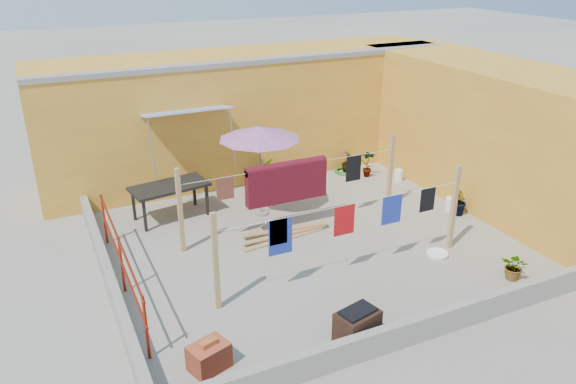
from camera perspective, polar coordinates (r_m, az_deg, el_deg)
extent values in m
plane|color=#9E998E|center=(11.83, 2.25, -5.16)|extent=(80.00, 80.00, 0.00)
cube|color=gold|center=(15.44, -4.09, 8.09)|extent=(11.00, 2.40, 3.20)
cube|color=gray|center=(14.15, -2.67, 13.16)|extent=(11.00, 0.35, 0.12)
cube|color=#2D51B2|center=(13.22, -10.25, 8.09)|extent=(2.00, 0.79, 0.22)
cylinder|color=gray|center=(12.85, -13.67, 4.33)|extent=(0.03, 0.30, 1.28)
cylinder|color=gray|center=(13.33, -5.67, 5.56)|extent=(0.03, 0.30, 1.28)
cube|color=gold|center=(14.22, 21.40, 5.18)|extent=(2.40, 9.00, 3.20)
cube|color=gray|center=(9.19, 12.87, -13.47)|extent=(8.30, 0.16, 0.44)
cube|color=gray|center=(10.71, -17.73, -8.32)|extent=(0.16, 7.30, 0.44)
cylinder|color=maroon|center=(8.71, -14.19, -13.23)|extent=(0.05, 0.05, 1.10)
cylinder|color=maroon|center=(10.39, -16.53, -7.07)|extent=(0.05, 0.05, 1.10)
cylinder|color=maroon|center=(12.16, -18.16, -2.66)|extent=(0.05, 0.05, 1.10)
cylinder|color=maroon|center=(10.15, -16.85, -4.63)|extent=(0.04, 4.20, 0.04)
cylinder|color=maroon|center=(10.36, -16.56, -6.83)|extent=(0.04, 4.20, 0.04)
cube|color=tan|center=(9.43, -7.37, -7.06)|extent=(0.09, 0.09, 1.80)
cube|color=tan|center=(11.72, 16.47, -1.54)|extent=(0.09, 0.09, 1.80)
cube|color=tan|center=(13.29, 10.34, 2.03)|extent=(0.09, 0.09, 1.80)
cube|color=tan|center=(11.32, -10.90, -1.89)|extent=(0.09, 0.09, 1.80)
cylinder|color=silver|center=(10.10, 6.03, -1.32)|extent=(5.00, 0.01, 0.01)
cylinder|color=silver|center=(11.88, 0.59, 2.68)|extent=(5.00, 0.01, 0.01)
cube|color=#4B0C17|center=(11.95, -0.16, 0.93)|extent=(1.82, 0.22, 0.82)
cube|color=black|center=(12.67, 6.67, 2.40)|extent=(0.38, 0.02, 0.60)
cube|color=brown|center=(11.43, -6.41, 0.37)|extent=(0.37, 0.02, 0.48)
cube|color=#1C2E9C|center=(9.69, -0.78, -4.55)|extent=(0.44, 0.02, 0.68)
cube|color=black|center=(9.63, -0.99, -4.06)|extent=(0.33, 0.02, 0.48)
cube|color=#AD0D12|center=(10.20, 5.74, -2.86)|extent=(0.42, 0.02, 0.59)
cube|color=#1C2E9C|center=(10.72, 10.49, -1.77)|extent=(0.43, 0.02, 0.58)
cube|color=black|center=(11.18, 13.99, -0.76)|extent=(0.34, 0.02, 0.48)
cylinder|color=gray|center=(13.07, -2.74, -2.13)|extent=(0.33, 0.33, 0.05)
cylinder|color=gray|center=(12.67, -2.83, 2.01)|extent=(0.04, 0.04, 2.08)
cone|color=#B46198|center=(12.36, -2.91, 6.04)|extent=(2.16, 2.16, 0.29)
cylinder|color=gray|center=(12.32, -2.93, 6.76)|extent=(0.04, 0.04, 0.09)
cube|color=black|center=(12.88, -11.97, 0.56)|extent=(1.82, 1.10, 0.06)
cube|color=black|center=(12.51, -14.35, -2.36)|extent=(0.06, 0.06, 0.75)
cube|color=black|center=(13.10, -15.41, -1.27)|extent=(0.06, 0.06, 0.75)
cube|color=black|center=(13.01, -8.22, -0.81)|extent=(0.06, 0.06, 0.75)
cube|color=black|center=(13.58, -9.51, 0.17)|extent=(0.06, 0.06, 0.75)
cube|color=#B6432A|center=(8.58, -8.03, -16.24)|extent=(0.66, 0.56, 0.41)
cube|color=#AE5B29|center=(8.43, -8.13, -14.95)|extent=(0.28, 0.19, 0.08)
cube|color=tan|center=(11.92, -0.42, -4.81)|extent=(1.92, 0.35, 0.04)
cube|color=tan|center=(12.03, -0.31, -4.31)|extent=(1.92, 0.18, 0.04)
cube|color=tan|center=(12.13, -0.21, -3.81)|extent=(1.92, 0.35, 0.04)
cube|color=black|center=(8.99, 7.03, -13.48)|extent=(0.75, 0.58, 0.55)
cube|color=black|center=(8.82, 7.12, -11.93)|extent=(0.61, 0.45, 0.04)
cylinder|color=white|center=(11.72, 14.92, -6.15)|extent=(0.42, 0.42, 0.05)
torus|color=white|center=(11.71, 14.93, -6.03)|extent=(0.44, 0.44, 0.05)
cylinder|color=white|center=(13.70, 16.18, -1.22)|extent=(0.24, 0.24, 0.33)
cylinder|color=white|center=(13.62, 16.26, -0.51)|extent=(0.07, 0.07, 0.05)
cylinder|color=white|center=(15.16, 11.16, 1.65)|extent=(0.23, 0.23, 0.31)
cylinder|color=white|center=(15.10, 11.21, 2.27)|extent=(0.06, 0.06, 0.05)
torus|color=#1D7A1B|center=(15.58, 5.74, 2.05)|extent=(0.54, 0.54, 0.04)
torus|color=#1D7A1B|center=(15.57, 5.74, 2.19)|extent=(0.46, 0.46, 0.04)
imported|color=#1B601D|center=(14.38, -2.94, 1.79)|extent=(0.88, 0.87, 0.74)
imported|color=#1B601D|center=(15.53, 6.09, 3.06)|extent=(0.44, 0.44, 0.60)
imported|color=#1B601D|center=(15.26, 8.11, 2.91)|extent=(0.48, 0.46, 0.76)
imported|color=#1B601D|center=(13.43, 17.04, -0.92)|extent=(0.48, 0.50, 0.71)
imported|color=#1B601D|center=(11.28, 22.07, -7.03)|extent=(0.59, 0.62, 0.53)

